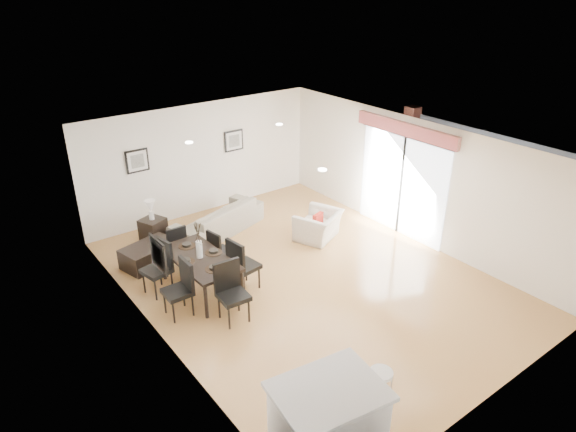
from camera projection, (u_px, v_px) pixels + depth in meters
ground at (305, 278)px, 10.06m from camera, size 8.00×8.00×0.00m
wall_back at (202, 159)px, 12.36m from camera, size 6.00×0.04×2.70m
wall_front at (500, 323)px, 6.59m from camera, size 6.00×0.04×2.70m
wall_left at (153, 267)px, 7.85m from camera, size 0.04×8.00×2.70m
wall_right at (414, 180)px, 11.11m from camera, size 0.04×8.00×2.70m
ceiling at (307, 146)px, 8.90m from camera, size 6.00×8.00×0.02m
sofa at (218, 219)px, 11.71m from camera, size 2.45×1.53×0.67m
armchair at (318, 225)px, 11.45m from camera, size 1.22×1.16×0.63m
courtyard_plant_a at (497, 197)px, 12.86m from camera, size 0.63×0.57×0.64m
courtyard_plant_b at (463, 185)px, 13.50m from camera, size 0.48×0.48×0.70m
dining_table at (200, 261)px, 9.41m from camera, size 0.90×1.73×0.71m
dining_chair_wnear at (182, 285)px, 8.81m from camera, size 0.46×0.46×1.02m
dining_chair_wfar at (160, 264)px, 9.43m from camera, size 0.55×0.55×1.04m
dining_chair_enear at (241, 263)px, 9.43m from camera, size 0.54×0.54×1.06m
dining_chair_efar at (218, 249)px, 10.10m from camera, size 0.46×0.46×0.89m
dining_chair_head at (230, 288)px, 8.68m from camera, size 0.51×0.51×1.07m
dining_chair_foot at (175, 244)px, 10.23m from camera, size 0.42×0.42×0.92m
vase at (199, 244)px, 9.26m from camera, size 0.89×1.37×0.69m
coffee_table at (149, 255)px, 10.47m from camera, size 1.19×0.88×0.43m
side_table at (154, 232)px, 11.17m from camera, size 0.60×0.60×0.61m
table_lamp at (150, 207)px, 10.92m from camera, size 0.23×0.23×0.44m
cushion at (318, 220)px, 11.25m from camera, size 0.32×0.18×0.30m
kitchen_island at (328, 417)px, 6.32m from camera, size 1.46×1.20×0.93m
bar_stool at (381, 377)px, 6.76m from camera, size 0.32×0.32×0.70m
framed_print_back_left at (137, 161)px, 11.34m from camera, size 0.52×0.04×0.52m
framed_print_back_right at (234, 141)px, 12.70m from camera, size 0.52×0.04×0.52m
framed_print_left_wall at (158, 254)px, 7.59m from camera, size 0.04×0.52×0.52m
sliding_door at (403, 163)px, 11.16m from camera, size 0.12×2.70×2.57m
courtyard at (466, 159)px, 13.63m from camera, size 6.00×6.00×2.00m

